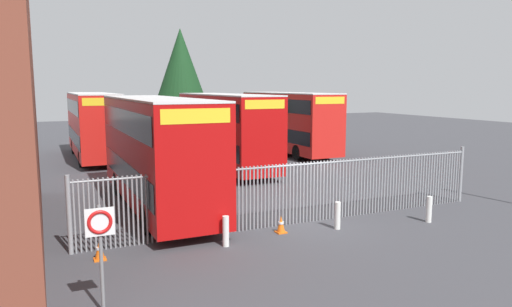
% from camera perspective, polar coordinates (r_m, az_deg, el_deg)
% --- Properties ---
extents(ground_plane, '(100.00, 100.00, 0.00)m').
position_cam_1_polar(ground_plane, '(24.41, -3.92, -3.45)').
color(ground_plane, '#3D3D42').
extents(palisade_fence, '(15.64, 0.14, 2.35)m').
position_cam_1_polar(palisade_fence, '(17.06, 5.53, -4.45)').
color(palisade_fence, gray).
rests_on(palisade_fence, ground).
extents(double_decker_bus_near_gate, '(2.54, 10.81, 4.42)m').
position_cam_1_polar(double_decker_bus_near_gate, '(19.38, -11.90, 0.65)').
color(double_decker_bus_near_gate, '#B70C0C').
rests_on(double_decker_bus_near_gate, ground).
extents(double_decker_bus_behind_fence_left, '(2.54, 10.81, 4.42)m').
position_cam_1_polar(double_decker_bus_behind_fence_left, '(28.18, -3.68, 3.07)').
color(double_decker_bus_behind_fence_left, '#B70C0C').
rests_on(double_decker_bus_behind_fence_left, ground).
extents(double_decker_bus_behind_fence_right, '(2.54, 10.81, 4.42)m').
position_cam_1_polar(double_decker_bus_behind_fence_right, '(34.77, 3.91, 4.01)').
color(double_decker_bus_behind_fence_right, red).
rests_on(double_decker_bus_behind_fence_right, ground).
extents(double_decker_bus_far_back, '(2.54, 10.81, 4.42)m').
position_cam_1_polar(double_decker_bus_far_back, '(33.90, -18.96, 3.49)').
color(double_decker_bus_far_back, red).
rests_on(double_decker_bus_far_back, ground).
extents(bollard_near_left, '(0.20, 0.20, 0.95)m').
position_cam_1_polar(bollard_near_left, '(14.73, -3.64, -9.28)').
color(bollard_near_left, silver).
rests_on(bollard_near_left, ground).
extents(bollard_center_front, '(0.20, 0.20, 0.95)m').
position_cam_1_polar(bollard_center_front, '(16.65, 9.75, -7.34)').
color(bollard_center_front, silver).
rests_on(bollard_center_front, ground).
extents(bollard_near_right, '(0.20, 0.20, 0.95)m').
position_cam_1_polar(bollard_near_right, '(18.31, 20.03, -6.30)').
color(bollard_near_right, silver).
rests_on(bollard_near_right, ground).
extents(traffic_cone_by_gate, '(0.34, 0.34, 0.59)m').
position_cam_1_polar(traffic_cone_by_gate, '(16.08, 3.01, -8.48)').
color(traffic_cone_by_gate, orange).
rests_on(traffic_cone_by_gate, ground).
extents(traffic_cone_mid_forecourt, '(0.34, 0.34, 0.59)m').
position_cam_1_polar(traffic_cone_mid_forecourt, '(14.36, -18.25, -10.93)').
color(traffic_cone_mid_forecourt, orange).
rests_on(traffic_cone_mid_forecourt, ground).
extents(speed_limit_sign_post, '(0.60, 0.14, 2.40)m').
position_cam_1_polar(speed_limit_sign_post, '(10.64, -18.16, -9.21)').
color(speed_limit_sign_post, slate).
rests_on(speed_limit_sign_post, ground).
extents(tree_tall_back, '(5.33, 5.33, 9.79)m').
position_cam_1_polar(tree_tall_back, '(42.07, -9.00, 9.47)').
color(tree_tall_back, '#4C3823').
rests_on(tree_tall_back, ground).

